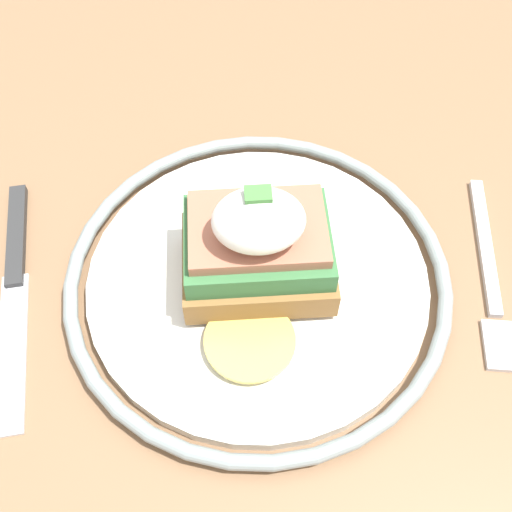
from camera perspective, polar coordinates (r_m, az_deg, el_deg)
name	(u,v)px	position (r m, az deg, el deg)	size (l,w,h in m)	color
ground_plane	(256,508)	(1.14, -0.01, -21.48)	(6.00, 6.00, 0.00)	#9E9993
dining_table	(256,340)	(0.57, -0.02, -7.46)	(0.91, 0.75, 0.73)	#846042
plate	(256,278)	(0.44, 0.00, -2.00)	(0.27, 0.27, 0.02)	silver
sandwich	(254,248)	(0.41, -0.14, 0.72)	(0.10, 0.12, 0.08)	olive
fork	(491,280)	(0.48, 20.16, -2.02)	(0.04, 0.16, 0.00)	silver
knife	(15,278)	(0.48, -20.63, -1.82)	(0.04, 0.20, 0.01)	#2D2D2D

